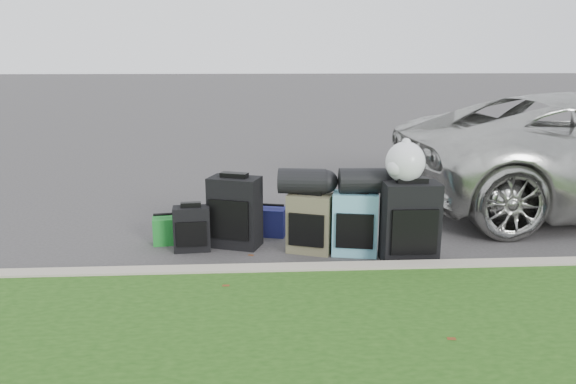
{
  "coord_description": "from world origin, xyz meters",
  "views": [
    {
      "loc": [
        -0.45,
        -5.78,
        2.01
      ],
      "look_at": [
        -0.1,
        0.2,
        0.55
      ],
      "focal_mm": 35.0,
      "sensor_mm": 36.0,
      "label": 1
    }
  ],
  "objects": [
    {
      "name": "trash_bag",
      "position": [
        1.0,
        -0.51,
        1.0
      ],
      "size": [
        0.38,
        0.38,
        0.38
      ],
      "primitive_type": "sphere",
      "color": "white",
      "rests_on": "suitcase_large_black_right"
    },
    {
      "name": "ground",
      "position": [
        0.0,
        0.0,
        0.0
      ],
      "size": [
        120.0,
        120.0,
        0.0
      ],
      "primitive_type": "plane",
      "color": "#383535",
      "rests_on": "ground"
    },
    {
      "name": "suitcase_small_black",
      "position": [
        -1.13,
        -0.09,
        0.24
      ],
      "size": [
        0.4,
        0.24,
        0.47
      ],
      "primitive_type": "cube",
      "rotation": [
        0.0,
        0.0,
        0.09
      ],
      "color": "black",
      "rests_on": "ground"
    },
    {
      "name": "suitcase_olive",
      "position": [
        0.11,
        -0.2,
        0.31
      ],
      "size": [
        0.52,
        0.42,
        0.62
      ],
      "primitive_type": "cube",
      "rotation": [
        0.0,
        0.0,
        -0.35
      ],
      "color": "#46432F",
      "rests_on": "ground"
    },
    {
      "name": "suitcase_large_black_left",
      "position": [
        -0.68,
        0.03,
        0.38
      ],
      "size": [
        0.6,
        0.48,
        0.76
      ],
      "primitive_type": "cube",
      "rotation": [
        0.0,
        0.0,
        -0.35
      ],
      "color": "black",
      "rests_on": "ground"
    },
    {
      "name": "duffel_left",
      "position": [
        0.03,
        -0.16,
        0.75
      ],
      "size": [
        0.53,
        0.34,
        0.26
      ],
      "primitive_type": "cylinder",
      "rotation": [
        0.0,
        1.57,
        -0.15
      ],
      "color": "black",
      "rests_on": "suitcase_olive"
    },
    {
      "name": "curb",
      "position": [
        0.0,
        -1.0,
        0.07
      ],
      "size": [
        120.0,
        0.18,
        0.15
      ],
      "primitive_type": "cube",
      "color": "#9E937F",
      "rests_on": "ground"
    },
    {
      "name": "tote_green",
      "position": [
        -1.45,
        0.14,
        0.15
      ],
      "size": [
        0.29,
        0.24,
        0.29
      ],
      "primitive_type": "cube",
      "rotation": [
        0.0,
        0.0,
        0.15
      ],
      "color": "#1A7626",
      "rests_on": "ground"
    },
    {
      "name": "suitcase_large_black_right",
      "position": [
        1.06,
        -0.56,
        0.41
      ],
      "size": [
        0.54,
        0.32,
        0.81
      ],
      "primitive_type": "cube",
      "rotation": [
        0.0,
        0.0,
        0.0
      ],
      "color": "black",
      "rests_on": "ground"
    },
    {
      "name": "suitcase_teal",
      "position": [
        0.56,
        -0.3,
        0.33
      ],
      "size": [
        0.5,
        0.36,
        0.65
      ],
      "primitive_type": "cube",
      "rotation": [
        0.0,
        0.0,
        -0.19
      ],
      "color": "teal",
      "rests_on": "ground"
    },
    {
      "name": "duffel_right",
      "position": [
        0.62,
        -0.31,
        0.78
      ],
      "size": [
        0.47,
        0.27,
        0.26
      ],
      "primitive_type": "cylinder",
      "rotation": [
        0.0,
        1.57,
        -0.03
      ],
      "color": "black",
      "rests_on": "suitcase_teal"
    },
    {
      "name": "tote_navy",
      "position": [
        -0.27,
        0.37,
        0.16
      ],
      "size": [
        0.34,
        0.3,
        0.32
      ],
      "primitive_type": "cube",
      "rotation": [
        0.0,
        0.0,
        -0.24
      ],
      "color": "navy",
      "rests_on": "ground"
    }
  ]
}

